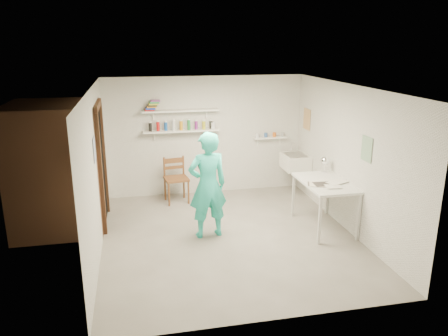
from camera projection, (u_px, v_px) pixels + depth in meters
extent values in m
cube|color=slate|center=(229.00, 237.00, 7.09)|extent=(4.00, 4.50, 0.02)
cube|color=silver|center=(230.00, 87.00, 6.41)|extent=(4.00, 4.50, 0.02)
cube|color=silver|center=(205.00, 136.00, 8.87)|extent=(4.00, 0.02, 2.40)
cube|color=silver|center=(275.00, 223.00, 4.62)|extent=(4.00, 0.02, 2.40)
cube|color=silver|center=(95.00, 174.00, 6.35)|extent=(0.02, 4.50, 2.40)
cube|color=silver|center=(349.00, 159.00, 7.14)|extent=(0.02, 4.50, 2.40)
cube|color=black|center=(101.00, 167.00, 7.40)|extent=(0.02, 0.90, 2.00)
cube|color=brown|center=(57.00, 167.00, 7.24)|extent=(1.40, 1.50, 2.10)
cube|color=brown|center=(98.00, 105.00, 7.11)|extent=(0.06, 1.05, 0.10)
cube|color=brown|center=(101.00, 176.00, 6.93)|extent=(0.06, 0.10, 2.00)
cube|color=brown|center=(104.00, 159.00, 7.87)|extent=(0.06, 0.10, 2.00)
cube|color=white|center=(181.00, 131.00, 8.61)|extent=(1.50, 0.22, 0.03)
cube|color=white|center=(181.00, 111.00, 8.49)|extent=(1.50, 0.22, 0.03)
cube|color=white|center=(270.00, 138.00, 9.07)|extent=(0.70, 0.14, 0.03)
cube|color=#334C7F|center=(94.00, 149.00, 6.30)|extent=(0.01, 0.28, 0.36)
cube|color=#995933|center=(307.00, 119.00, 8.73)|extent=(0.01, 0.34, 0.42)
cube|color=#3F724C|center=(367.00, 149.00, 6.54)|extent=(0.01, 0.30, 0.38)
cube|color=white|center=(295.00, 162.00, 8.83)|extent=(0.48, 0.60, 0.30)
imported|color=#29D0B8|center=(208.00, 185.00, 6.89)|extent=(0.69, 0.50, 1.73)
cylinder|color=beige|center=(207.00, 164.00, 7.02)|extent=(0.31, 0.08, 0.31)
cube|color=brown|center=(176.00, 179.00, 8.49)|extent=(0.50, 0.48, 0.95)
cube|color=silver|center=(324.00, 205.00, 7.32)|extent=(0.74, 1.23, 0.82)
sphere|color=white|center=(325.00, 161.00, 7.65)|extent=(0.15, 0.15, 0.15)
cylinder|color=black|center=(149.00, 127.00, 8.45)|extent=(0.06, 0.06, 0.17)
cylinder|color=red|center=(157.00, 127.00, 8.49)|extent=(0.06, 0.06, 0.17)
cylinder|color=blue|center=(165.00, 126.00, 8.52)|extent=(0.06, 0.06, 0.17)
cylinder|color=white|center=(173.00, 126.00, 8.55)|extent=(0.06, 0.06, 0.17)
cylinder|color=orange|center=(181.00, 126.00, 8.58)|extent=(0.06, 0.06, 0.17)
cylinder|color=#268C3F|center=(189.00, 125.00, 8.61)|extent=(0.06, 0.06, 0.17)
cylinder|color=#8C268C|center=(197.00, 125.00, 8.64)|extent=(0.06, 0.06, 0.17)
cylinder|color=gold|center=(205.00, 125.00, 8.67)|extent=(0.06, 0.06, 0.17)
cylinder|color=black|center=(212.00, 125.00, 8.70)|extent=(0.06, 0.06, 0.17)
cube|color=red|center=(149.00, 110.00, 8.37)|extent=(0.18, 0.14, 0.03)
cube|color=#1933A5|center=(150.00, 109.00, 8.36)|extent=(0.18, 0.14, 0.03)
cube|color=orange|center=(151.00, 107.00, 8.36)|extent=(0.18, 0.14, 0.03)
cube|color=black|center=(152.00, 106.00, 8.36)|extent=(0.18, 0.14, 0.03)
cube|color=yellow|center=(153.00, 104.00, 8.35)|extent=(0.18, 0.14, 0.03)
cube|color=#338C4C|center=(154.00, 103.00, 8.35)|extent=(0.18, 0.14, 0.03)
cube|color=#8C3F8C|center=(155.00, 101.00, 8.34)|extent=(0.18, 0.14, 0.03)
cylinder|color=silver|center=(261.00, 135.00, 9.01)|extent=(0.07, 0.07, 0.09)
cylinder|color=#335999|center=(267.00, 135.00, 9.04)|extent=(0.07, 0.07, 0.09)
cylinder|color=orange|center=(273.00, 135.00, 9.07)|extent=(0.07, 0.07, 0.09)
cylinder|color=#999999|center=(280.00, 134.00, 9.10)|extent=(0.07, 0.07, 0.09)
cube|color=silver|center=(326.00, 182.00, 7.21)|extent=(0.30, 0.22, 0.00)
cube|color=#4C4742|center=(326.00, 181.00, 7.20)|extent=(0.30, 0.22, 0.00)
cube|color=beige|center=(326.00, 181.00, 7.20)|extent=(0.30, 0.22, 0.00)
cube|color=#383330|center=(326.00, 181.00, 7.20)|extent=(0.30, 0.22, 0.00)
cube|color=silver|center=(326.00, 181.00, 7.20)|extent=(0.30, 0.22, 0.00)
cube|color=silver|center=(326.00, 181.00, 7.20)|extent=(0.30, 0.22, 0.00)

